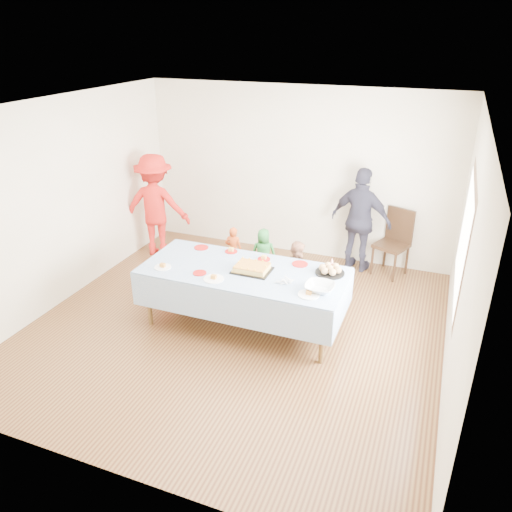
{
  "coord_description": "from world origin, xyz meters",
  "views": [
    {
      "loc": [
        2.19,
        -4.94,
        3.49
      ],
      "look_at": [
        0.15,
        0.3,
        0.88
      ],
      "focal_mm": 35.0,
      "sensor_mm": 36.0,
      "label": 1
    }
  ],
  "objects_px": {
    "birthday_cake": "(252,268)",
    "dining_chair": "(395,238)",
    "adult_left": "(156,205)",
    "party_table": "(243,274)"
  },
  "relations": [
    {
      "from": "party_table",
      "to": "adult_left",
      "type": "height_order",
      "value": "adult_left"
    },
    {
      "from": "party_table",
      "to": "dining_chair",
      "type": "relative_size",
      "value": 2.46
    },
    {
      "from": "party_table",
      "to": "birthday_cake",
      "type": "height_order",
      "value": "birthday_cake"
    },
    {
      "from": "birthday_cake",
      "to": "adult_left",
      "type": "distance_m",
      "value": 2.75
    },
    {
      "from": "birthday_cake",
      "to": "dining_chair",
      "type": "bearing_deg",
      "value": 56.65
    },
    {
      "from": "dining_chair",
      "to": "party_table",
      "type": "bearing_deg",
      "value": -102.85
    },
    {
      "from": "party_table",
      "to": "dining_chair",
      "type": "bearing_deg",
      "value": 54.81
    },
    {
      "from": "birthday_cake",
      "to": "adult_left",
      "type": "bearing_deg",
      "value": 146.22
    },
    {
      "from": "dining_chair",
      "to": "adult_left",
      "type": "bearing_deg",
      "value": -147.48
    },
    {
      "from": "party_table",
      "to": "dining_chair",
      "type": "distance_m",
      "value": 2.71
    }
  ]
}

